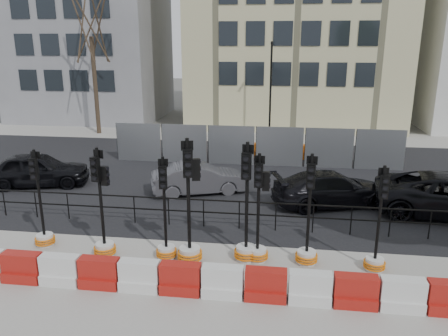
# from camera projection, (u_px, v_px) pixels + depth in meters

# --- Properties ---
(ground) EXTENTS (120.00, 120.00, 0.00)m
(ground) POSITION_uv_depth(u_px,v_px,m) (235.00, 245.00, 13.42)
(ground) COLOR #51514C
(ground) RESTS_ON ground
(sidewalk_near) EXTENTS (40.00, 6.00, 0.02)m
(sidewalk_near) POSITION_uv_depth(u_px,v_px,m) (222.00, 300.00, 10.57)
(sidewalk_near) COLOR gray
(sidewalk_near) RESTS_ON ground
(road) EXTENTS (40.00, 14.00, 0.03)m
(road) POSITION_uv_depth(u_px,v_px,m) (252.00, 177.00, 20.07)
(road) COLOR black
(road) RESTS_ON ground
(sidewalk_far) EXTENTS (40.00, 4.00, 0.02)m
(sidewalk_far) POSITION_uv_depth(u_px,v_px,m) (262.00, 136.00, 28.63)
(sidewalk_far) COLOR gray
(sidewalk_far) RESTS_ON ground
(building_grey) EXTENTS (11.00, 9.06, 14.00)m
(building_grey) POSITION_uv_depth(u_px,v_px,m) (89.00, 28.00, 34.17)
(building_grey) COLOR gray
(building_grey) RESTS_ON ground
(kerb_railing) EXTENTS (18.00, 0.04, 1.00)m
(kerb_railing) POSITION_uv_depth(u_px,v_px,m) (239.00, 210.00, 14.37)
(kerb_railing) COLOR black
(kerb_railing) RESTS_ON ground
(heras_fencing) EXTENTS (14.33, 1.72, 2.00)m
(heras_fencing) POSITION_uv_depth(u_px,v_px,m) (256.00, 149.00, 22.55)
(heras_fencing) COLOR gray
(heras_fencing) RESTS_ON ground
(lamp_post_far) EXTENTS (0.12, 0.56, 6.00)m
(lamp_post_far) POSITION_uv_depth(u_px,v_px,m) (271.00, 89.00, 26.70)
(lamp_post_far) COLOR black
(lamp_post_far) RESTS_ON ground
(tree_bare_far) EXTENTS (2.00, 2.00, 9.00)m
(tree_bare_far) POSITION_uv_depth(u_px,v_px,m) (91.00, 31.00, 27.71)
(tree_bare_far) COLOR #473828
(tree_bare_far) RESTS_ON ground
(barrier_row) EXTENTS (15.70, 0.50, 0.80)m
(barrier_row) POSITION_uv_depth(u_px,v_px,m) (223.00, 283.00, 10.66)
(barrier_row) COLOR #B3290E
(barrier_row) RESTS_ON ground
(traffic_signal_a) EXTENTS (0.60, 0.60, 3.04)m
(traffic_signal_a) POSITION_uv_depth(u_px,v_px,m) (43.00, 227.00, 13.22)
(traffic_signal_a) COLOR white
(traffic_signal_a) RESTS_ON ground
(traffic_signal_b) EXTENTS (0.64, 0.64, 3.26)m
(traffic_signal_b) POSITION_uv_depth(u_px,v_px,m) (104.00, 231.00, 12.54)
(traffic_signal_b) COLOR white
(traffic_signal_b) RESTS_ON ground
(traffic_signal_c) EXTENTS (0.60, 0.60, 3.03)m
(traffic_signal_c) POSITION_uv_depth(u_px,v_px,m) (166.00, 238.00, 12.45)
(traffic_signal_c) COLOR white
(traffic_signal_c) RESTS_ON ground
(traffic_signal_d) EXTENTS (0.71, 0.71, 3.60)m
(traffic_signal_d) POSITION_uv_depth(u_px,v_px,m) (190.00, 234.00, 12.18)
(traffic_signal_d) COLOR white
(traffic_signal_d) RESTS_ON ground
(traffic_signal_e) EXTENTS (0.68, 0.68, 3.47)m
(traffic_signal_e) POSITION_uv_depth(u_px,v_px,m) (246.00, 237.00, 12.32)
(traffic_signal_e) COLOR white
(traffic_signal_e) RESTS_ON ground
(traffic_signal_f) EXTENTS (0.62, 0.62, 3.17)m
(traffic_signal_f) POSITION_uv_depth(u_px,v_px,m) (258.00, 237.00, 12.26)
(traffic_signal_f) COLOR white
(traffic_signal_f) RESTS_ON ground
(traffic_signal_g) EXTENTS (0.63, 0.63, 3.20)m
(traffic_signal_g) POSITION_uv_depth(u_px,v_px,m) (307.00, 242.00, 12.13)
(traffic_signal_g) COLOR white
(traffic_signal_g) RESTS_ON ground
(traffic_signal_h) EXTENTS (0.59, 0.59, 2.98)m
(traffic_signal_h) POSITION_uv_depth(u_px,v_px,m) (376.00, 250.00, 11.78)
(traffic_signal_h) COLOR white
(traffic_signal_h) RESTS_ON ground
(car_a) EXTENTS (3.83, 5.14, 1.46)m
(car_a) POSITION_uv_depth(u_px,v_px,m) (37.00, 169.00, 18.73)
(car_a) COLOR black
(car_a) RESTS_ON ground
(car_b) EXTENTS (3.85, 4.72, 1.27)m
(car_b) POSITION_uv_depth(u_px,v_px,m) (199.00, 178.00, 17.83)
(car_b) COLOR #49494E
(car_b) RESTS_ON ground
(car_c) EXTENTS (4.46, 5.60, 1.32)m
(car_c) POSITION_uv_depth(u_px,v_px,m) (332.00, 189.00, 16.51)
(car_c) COLOR black
(car_c) RESTS_ON ground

